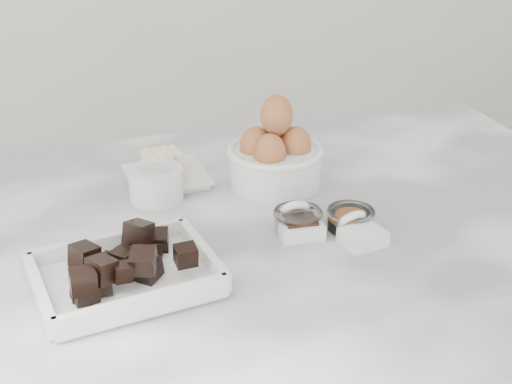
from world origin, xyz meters
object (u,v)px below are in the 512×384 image
honey_bowl (298,220)px  vanilla_spoon (299,223)px  butter_plate (165,171)px  egg_bowl (275,156)px  salt_spoon (360,232)px  zest_bowl (351,218)px  chocolate_dish (125,270)px  sugar_ramekin (156,183)px

honey_bowl → vanilla_spoon: (-0.00, -0.01, -0.00)m
butter_plate → egg_bowl: (0.17, -0.06, 0.03)m
egg_bowl → honey_bowl: (-0.02, -0.16, -0.03)m
butter_plate → salt_spoon: 0.36m
butter_plate → zest_bowl: size_ratio=1.96×
vanilla_spoon → salt_spoon: 0.09m
chocolate_dish → vanilla_spoon: chocolate_dish is taller
chocolate_dish → butter_plate: 0.31m
salt_spoon → vanilla_spoon: bearing=147.8°
chocolate_dish → egg_bowl: (0.27, 0.24, 0.03)m
honey_bowl → chocolate_dish: bearing=-163.0°
butter_plate → zest_bowl: bearing=-45.1°
butter_plate → salt_spoon: butter_plate is taller
salt_spoon → butter_plate: bearing=130.2°
chocolate_dish → honey_bowl: bearing=17.0°
butter_plate → vanilla_spoon: (0.16, -0.23, -0.00)m
sugar_ramekin → zest_bowl: bearing=-34.0°
chocolate_dish → zest_bowl: size_ratio=3.51×
zest_bowl → sugar_ramekin: bearing=146.0°
egg_bowl → sugar_ramekin: bearing=-179.0°
salt_spoon → egg_bowl: bearing=105.0°
zest_bowl → vanilla_spoon: vanilla_spoon is taller
chocolate_dish → egg_bowl: bearing=41.1°
egg_bowl → zest_bowl: (0.06, -0.18, -0.03)m
honey_bowl → zest_bowl: same height
vanilla_spoon → honey_bowl: bearing=77.9°
zest_bowl → butter_plate: bearing=134.9°
zest_bowl → vanilla_spoon: (-0.08, 0.01, -0.00)m
egg_bowl → vanilla_spoon: size_ratio=2.04×
sugar_ramekin → egg_bowl: 0.20m
sugar_ramekin → chocolate_dish: bearing=-107.9°
vanilla_spoon → butter_plate: bearing=124.6°
sugar_ramekin → zest_bowl: (0.26, -0.17, -0.01)m
chocolate_dish → salt_spoon: chocolate_dish is taller
sugar_ramekin → vanilla_spoon: (0.18, -0.17, -0.01)m
butter_plate → sugar_ramekin: (-0.02, -0.06, 0.01)m
egg_bowl → vanilla_spoon: (-0.02, -0.17, -0.03)m
butter_plate → vanilla_spoon: 0.27m
butter_plate → zest_bowl: butter_plate is taller
honey_bowl → salt_spoon: bearing=-37.6°
chocolate_dish → vanilla_spoon: 0.27m
butter_plate → sugar_ramekin: 0.07m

